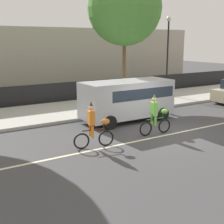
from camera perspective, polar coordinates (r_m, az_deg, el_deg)
ground_plane at (r=15.07m, az=8.77°, el=-3.69°), size 80.00×80.00×0.00m
road_centre_line at (r=14.71m, az=10.04°, el=-4.14°), size 36.00×0.14×0.01m
sidewalk_curb at (r=20.25m, az=-3.26°, el=0.96°), size 60.00×5.00×0.15m
fence_line at (r=22.68m, az=-6.82°, el=3.79°), size 40.00×0.08×1.40m
building_backdrop at (r=30.83m, az=-11.88°, el=9.71°), size 28.00×8.00×5.35m
parade_cyclist_orange at (r=12.61m, az=-3.29°, el=-2.88°), size 1.70×0.54×1.92m
parade_cyclist_lime at (r=14.52m, az=8.01°, el=-0.86°), size 1.72×0.50×1.92m
parked_van_silver at (r=16.85m, az=2.96°, el=2.69°), size 5.00×2.22×2.18m
street_lamp_post at (r=24.16m, az=10.19°, el=12.06°), size 0.36×0.36×5.86m
street_tree_far_corner at (r=21.72m, az=2.33°, el=18.46°), size 4.94×4.94×8.69m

